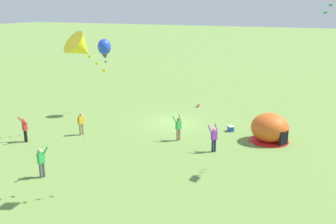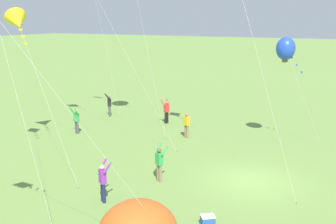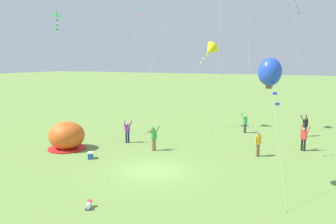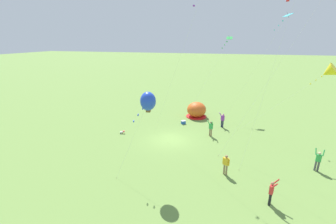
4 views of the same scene
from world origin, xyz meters
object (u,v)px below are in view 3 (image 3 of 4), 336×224
at_px(person_strolling, 154,137).
at_px(toddler_crawling, 89,205).
at_px(person_with_toddler, 258,143).
at_px(popup_tent, 67,136).
at_px(kite_green, 57,20).
at_px(person_arms_raised, 305,125).
at_px(person_near_tent, 304,138).
at_px(cooler_box, 91,155).
at_px(kite_blue, 270,72).
at_px(kite_yellow, 210,50).
at_px(person_watching_sky, 127,131).
at_px(person_flying_kite, 245,122).

bearing_deg(person_strolling, toddler_crawling, -78.67).
distance_m(toddler_crawling, person_with_toddler, 12.79).
xyz_separation_m(popup_tent, person_with_toddler, (13.32, 4.32, -0.03)).
xyz_separation_m(person_strolling, kite_green, (-9.73, 0.86, 9.04)).
height_order(popup_tent, person_arms_raised, popup_tent).
distance_m(person_near_tent, person_with_toddler, 4.02).
bearing_deg(person_arms_raised, kite_green, -155.15).
bearing_deg(popup_tent, person_near_tent, 24.26).
bearing_deg(cooler_box, kite_blue, -1.70).
distance_m(kite_green, kite_blue, 19.46).
distance_m(person_strolling, kite_green, 13.31).
height_order(kite_green, kite_yellow, kite_green).
xyz_separation_m(person_strolling, kite_blue, (8.68, -4.02, 5.04)).
distance_m(cooler_box, person_watching_sky, 4.88).
xyz_separation_m(person_with_toddler, person_arms_raised, (2.56, 8.06, 0.03)).
bearing_deg(kite_green, kite_yellow, 39.93).
bearing_deg(cooler_box, person_flying_kite, 59.18).
height_order(toddler_crawling, person_watching_sky, person_watching_sky).
bearing_deg(popup_tent, kite_yellow, 60.18).
distance_m(person_strolling, kite_yellow, 11.85).
xyz_separation_m(popup_tent, kite_yellow, (7.03, 12.27, 6.63)).
bearing_deg(person_watching_sky, kite_yellow, 65.28).
bearing_deg(person_with_toddler, cooler_box, -151.47).
bearing_deg(kite_yellow, toddler_crawling, -86.98).
distance_m(popup_tent, toddler_crawling, 10.92).
relative_size(toddler_crawling, person_near_tent, 0.29).
distance_m(popup_tent, kite_green, 10.30).
height_order(cooler_box, kite_yellow, kite_yellow).
distance_m(person_near_tent, person_arms_raised, 5.14).
xyz_separation_m(kite_green, kite_blue, (18.41, -4.88, -4.00)).
relative_size(person_watching_sky, kite_yellow, 0.22).
relative_size(person_flying_kite, kite_blue, 0.28).
bearing_deg(person_with_toddler, kite_yellow, 128.34).
bearing_deg(popup_tent, toddler_crawling, -42.21).
relative_size(cooler_box, kite_blue, 0.10).
height_order(person_arms_raised, kite_yellow, kite_yellow).
bearing_deg(cooler_box, person_arms_raised, 46.92).
bearing_deg(person_flying_kite, cooler_box, -120.82).
distance_m(person_arms_raised, kite_blue, 14.84).
bearing_deg(kite_blue, person_with_toddler, 104.00).
xyz_separation_m(person_with_toddler, kite_yellow, (-6.29, 7.95, 6.66)).
bearing_deg(person_watching_sky, toddler_crawling, -65.37).
relative_size(person_with_toddler, kite_blue, 0.26).
height_order(popup_tent, kite_yellow, kite_yellow).
relative_size(popup_tent, toddler_crawling, 5.16).
bearing_deg(person_watching_sky, person_with_toddler, 3.89).
bearing_deg(person_strolling, cooler_box, -128.41).
bearing_deg(popup_tent, person_strolling, 22.19).
height_order(cooler_box, kite_green, kite_green).
bearing_deg(kite_yellow, person_watching_sky, -114.72).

